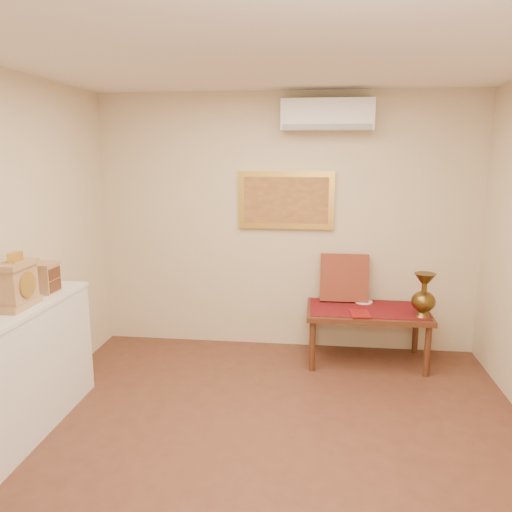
% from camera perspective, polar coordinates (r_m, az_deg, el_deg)
% --- Properties ---
extents(floor, '(4.50, 4.50, 0.00)m').
position_cam_1_polar(floor, '(3.66, 0.77, -22.98)').
color(floor, brown).
rests_on(floor, ground).
extents(ceiling, '(4.50, 4.50, 0.00)m').
position_cam_1_polar(ceiling, '(3.07, 0.92, 23.33)').
color(ceiling, white).
rests_on(ceiling, ground).
extents(wall_back, '(4.00, 0.02, 2.70)m').
position_cam_1_polar(wall_back, '(5.30, 3.44, 3.73)').
color(wall_back, beige).
rests_on(wall_back, ground).
extents(table_cloth, '(1.14, 0.59, 0.01)m').
position_cam_1_polar(table_cloth, '(5.13, 12.63, -5.92)').
color(table_cloth, maroon).
rests_on(table_cloth, low_table).
extents(brass_urn_tall, '(0.23, 0.23, 0.51)m').
position_cam_1_polar(brass_urn_tall, '(4.97, 18.66, -3.74)').
color(brass_urn_tall, brown).
rests_on(brass_urn_tall, table_cloth).
extents(plate, '(0.18, 0.18, 0.01)m').
position_cam_1_polar(plate, '(5.32, 12.19, -5.14)').
color(plate, white).
rests_on(plate, table_cloth).
extents(menu, '(0.20, 0.27, 0.01)m').
position_cam_1_polar(menu, '(4.94, 11.79, -6.47)').
color(menu, maroon).
rests_on(menu, table_cloth).
extents(cushion, '(0.50, 0.20, 0.51)m').
position_cam_1_polar(cushion, '(5.29, 10.04, -2.45)').
color(cushion, maroon).
rests_on(cushion, table_cloth).
extents(display_ledge, '(0.37, 2.02, 0.98)m').
position_cam_1_polar(display_ledge, '(4.01, -26.90, -13.01)').
color(display_ledge, silver).
rests_on(display_ledge, floor).
extents(mantel_clock, '(0.17, 0.36, 0.41)m').
position_cam_1_polar(mantel_clock, '(3.98, -25.55, -2.93)').
color(mantel_clock, tan).
rests_on(mantel_clock, display_ledge).
extents(wooden_chest, '(0.16, 0.21, 0.24)m').
position_cam_1_polar(wooden_chest, '(4.33, -22.88, -2.29)').
color(wooden_chest, tan).
rests_on(wooden_chest, display_ledge).
extents(low_table, '(1.20, 0.70, 0.55)m').
position_cam_1_polar(low_table, '(5.15, 12.60, -6.66)').
color(low_table, '#532B19').
rests_on(low_table, floor).
extents(painting, '(1.00, 0.06, 0.60)m').
position_cam_1_polar(painting, '(5.25, 3.45, 6.40)').
color(painting, gold).
rests_on(painting, wall_back).
extents(ac_unit, '(0.90, 0.25, 0.30)m').
position_cam_1_polar(ac_unit, '(5.12, 8.14, 15.68)').
color(ac_unit, silver).
rests_on(ac_unit, wall_back).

